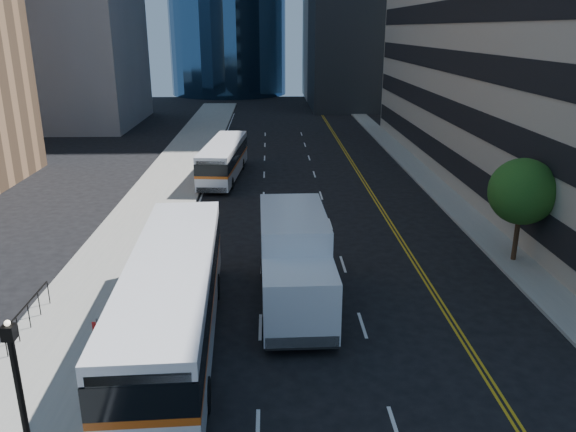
# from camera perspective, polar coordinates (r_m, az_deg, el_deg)

# --- Properties ---
(ground) EXTENTS (160.00, 160.00, 0.00)m
(ground) POSITION_cam_1_polar(r_m,az_deg,el_deg) (20.81, 7.07, -13.69)
(ground) COLOR black
(ground) RESTS_ON ground
(sidewalk_west) EXTENTS (5.00, 90.00, 0.15)m
(sidewalk_west) POSITION_cam_1_polar(r_m,az_deg,el_deg) (44.39, -11.54, 3.83)
(sidewalk_west) COLOR gray
(sidewalk_west) RESTS_ON ground
(sidewalk_east) EXTENTS (2.00, 90.00, 0.15)m
(sidewalk_east) POSITION_cam_1_polar(r_m,az_deg,el_deg) (45.40, 13.57, 4.01)
(sidewalk_east) COLOR gray
(sidewalk_east) RESTS_ON ground
(street_tree) EXTENTS (3.20, 3.20, 5.10)m
(street_tree) POSITION_cam_1_polar(r_m,az_deg,el_deg) (29.05, 22.71, 2.30)
(street_tree) COLOR #332114
(street_tree) RESTS_ON sidewalk_east
(lamp_post) EXTENTS (0.28, 0.28, 4.56)m
(lamp_post) POSITION_cam_1_polar(r_m,az_deg,el_deg) (15.28, -25.49, -16.52)
(lamp_post) COLOR black
(lamp_post) RESTS_ON sidewalk_west
(bus_front) EXTENTS (3.47, 13.37, 3.42)m
(bus_front) POSITION_cam_1_polar(r_m,az_deg,el_deg) (20.76, -11.62, -8.13)
(bus_front) COLOR silver
(bus_front) RESTS_ON ground
(bus_rear) EXTENTS (3.26, 10.82, 2.75)m
(bus_rear) POSITION_cam_1_polar(r_m,az_deg,el_deg) (43.72, -6.56, 5.79)
(bus_rear) COLOR white
(bus_rear) RESTS_ON ground
(box_truck) EXTENTS (2.92, 7.93, 3.77)m
(box_truck) POSITION_cam_1_polar(r_m,az_deg,el_deg) (23.04, 0.68, -4.63)
(box_truck) COLOR silver
(box_truck) RESTS_ON ground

